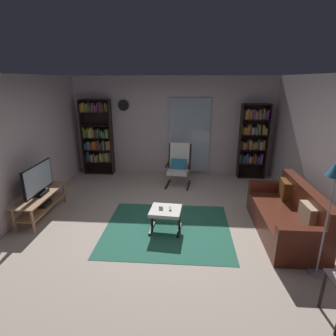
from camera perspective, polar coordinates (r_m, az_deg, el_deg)
name	(u,v)px	position (r m, az deg, el deg)	size (l,w,h in m)	color
ground_plane	(165,223)	(5.07, -0.71, -11.42)	(7.02, 7.02, 0.00)	#C2B09F
wall_back	(173,126)	(7.40, 1.15, 8.82)	(5.60, 0.06, 2.60)	silver
wall_left	(11,151)	(5.50, -30.12, 3.04)	(0.06, 6.00, 2.60)	silver
wall_right	(330,157)	(5.11, 31.00, 1.91)	(0.06, 6.00, 2.60)	silver
glass_door_panel	(189,136)	(7.37, 4.54, 6.75)	(1.10, 0.01, 2.00)	silver
area_rug	(167,229)	(4.87, -0.15, -12.68)	(2.19, 1.90, 0.01)	#2A6C56
tv_stand	(42,201)	(5.71, -25.09, -6.39)	(0.43, 1.34, 0.45)	tan
television	(38,180)	(5.56, -25.66, -2.33)	(0.20, 0.95, 0.59)	black
bookshelf_near_tv	(97,137)	(7.61, -14.64, 6.34)	(0.80, 0.30, 2.02)	black
bookshelf_near_sofa	(253,139)	(7.37, 17.42, 5.87)	(0.70, 0.30, 1.93)	black
leather_sofa	(287,217)	(5.03, 23.84, -9.36)	(0.81, 1.88, 0.85)	#592517
lounge_armchair	(179,164)	(6.65, 2.31, 0.94)	(0.63, 0.71, 1.02)	black
ottoman	(166,213)	(4.71, -0.51, -9.43)	(0.56, 0.52, 0.39)	white
tv_remote	(170,209)	(4.68, 0.46, -8.54)	(0.04, 0.14, 0.02)	black
cell_phone	(161,208)	(4.69, -1.51, -8.52)	(0.07, 0.14, 0.01)	black
floor_lamp_by_sofa	(335,179)	(3.82, 31.78, -1.97)	(0.24, 0.24, 1.63)	#A5A5AD
wall_clock	(123,105)	(7.44, -9.36, 12.91)	(0.29, 0.03, 0.29)	silver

